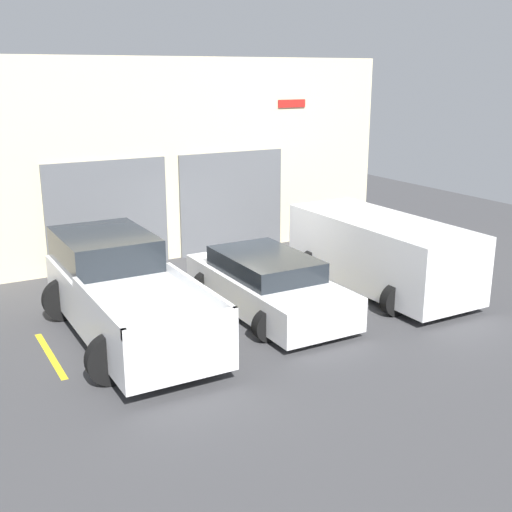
# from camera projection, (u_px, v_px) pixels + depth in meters

# --- Properties ---
(ground_plane) EXTENTS (28.00, 28.00, 0.00)m
(ground_plane) POSITION_uv_depth(u_px,v_px,m) (231.00, 288.00, 15.17)
(ground_plane) COLOR #3D3D3F
(shophouse_building) EXTENTS (12.81, 0.68, 5.31)m
(shophouse_building) POSITION_uv_depth(u_px,v_px,m) (174.00, 161.00, 17.19)
(shophouse_building) COLOR beige
(shophouse_building) RESTS_ON ground
(pickup_truck) EXTENTS (2.57, 5.24, 1.78)m
(pickup_truck) POSITION_uv_depth(u_px,v_px,m) (124.00, 293.00, 12.31)
(pickup_truck) COLOR white
(pickup_truck) RESTS_ON ground
(sedan_white) EXTENTS (2.20, 4.42, 1.24)m
(sedan_white) POSITION_uv_depth(u_px,v_px,m) (267.00, 284.00, 13.59)
(sedan_white) COLOR white
(sedan_white) RESTS_ON ground
(sedan_side) EXTENTS (2.34, 4.92, 1.68)m
(sedan_side) POSITION_uv_depth(u_px,v_px,m) (380.00, 251.00, 14.92)
(sedan_side) COLOR white
(sedan_side) RESTS_ON ground
(parking_stripe_far_left) EXTENTS (0.12, 2.20, 0.01)m
(parking_stripe_far_left) POSITION_uv_depth(u_px,v_px,m) (50.00, 355.00, 11.58)
(parking_stripe_far_left) COLOR gold
(parking_stripe_far_left) RESTS_ON ground
(parking_stripe_left) EXTENTS (0.12, 2.20, 0.01)m
(parking_stripe_left) POSITION_uv_depth(u_px,v_px,m) (203.00, 324.00, 13.02)
(parking_stripe_left) COLOR gold
(parking_stripe_left) RESTS_ON ground
(parking_stripe_centre) EXTENTS (0.12, 2.20, 0.01)m
(parking_stripe_centre) POSITION_uv_depth(u_px,v_px,m) (325.00, 299.00, 14.45)
(parking_stripe_centre) COLOR gold
(parking_stripe_centre) RESTS_ON ground
(parking_stripe_right) EXTENTS (0.12, 2.20, 0.01)m
(parking_stripe_right) POSITION_uv_depth(u_px,v_px,m) (426.00, 278.00, 15.88)
(parking_stripe_right) COLOR gold
(parking_stripe_right) RESTS_ON ground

